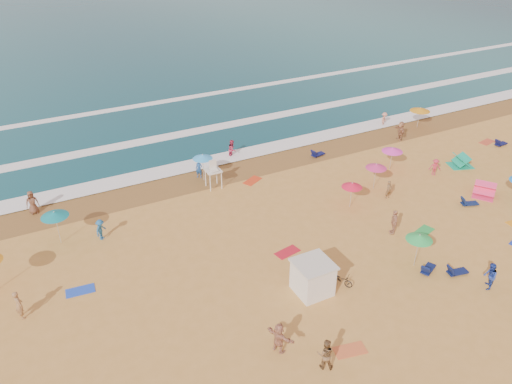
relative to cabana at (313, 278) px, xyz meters
name	(u,v)px	position (x,y,z in m)	size (l,w,h in m)	color
ground	(306,248)	(2.04, 3.87, -1.00)	(220.00, 220.00, 0.00)	gold
ocean	(78,22)	(2.04, 87.87, -1.00)	(220.00, 140.00, 0.18)	#0C4756
wet_sand	(229,172)	(2.04, 16.37, -0.99)	(220.00, 220.00, 0.00)	olive
surf_foam	(192,135)	(2.04, 25.19, -0.90)	(200.00, 18.70, 0.05)	white
cabana	(313,278)	(0.00, 0.00, 0.00)	(2.00, 2.00, 2.00)	white
cabana_roof	(314,264)	(0.00, 0.00, 1.06)	(2.20, 2.20, 0.12)	silver
bicycle	(341,279)	(1.90, -0.30, -0.60)	(0.53, 1.52, 0.80)	black
lifeguard_stand	(213,176)	(-0.21, 14.48, 0.05)	(1.20, 1.20, 2.10)	white
beach_umbrellas	(356,197)	(6.81, 4.94, 1.13)	(53.75, 28.04, 0.76)	#EE193E
loungers	(396,244)	(7.56, 1.20, -0.83)	(50.55, 25.22, 0.34)	#0F1F4F
towels	(335,260)	(3.00, 1.89, -0.98)	(48.19, 22.15, 0.03)	red
popup_tents	(473,173)	(19.72, 5.63, -0.40)	(4.79, 6.88, 1.20)	#FF3872
beachgoers	(290,211)	(2.78, 7.30, -0.15)	(44.67, 25.25, 2.14)	brown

